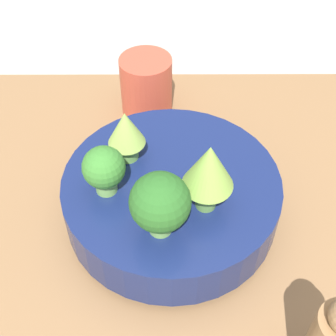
# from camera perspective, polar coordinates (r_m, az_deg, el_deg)

# --- Properties ---
(ground_plane) EXTENTS (6.00, 6.00, 0.00)m
(ground_plane) POSITION_cam_1_polar(r_m,az_deg,el_deg) (0.66, 0.37, -8.35)
(ground_plane) COLOR #ADA89E
(table) EXTENTS (0.82, 0.64, 0.04)m
(table) POSITION_cam_1_polar(r_m,az_deg,el_deg) (0.64, 0.38, -7.22)
(table) COLOR olive
(table) RESTS_ON ground_plane
(bowl) EXTENTS (0.27, 0.27, 0.07)m
(bowl) POSITION_cam_1_polar(r_m,az_deg,el_deg) (0.59, 0.00, -3.41)
(bowl) COLOR navy
(bowl) RESTS_ON table
(romanesco_piece_near) EXTENTS (0.05, 0.05, 0.07)m
(romanesco_piece_near) POSITION_cam_1_polar(r_m,az_deg,el_deg) (0.56, -5.14, 4.45)
(romanesco_piece_near) COLOR #6BA34C
(romanesco_piece_near) RESTS_ON bowl
(broccoli_floret_right) EXTENTS (0.05, 0.05, 0.06)m
(broccoli_floret_right) POSITION_cam_1_polar(r_m,az_deg,el_deg) (0.53, -7.82, -0.13)
(broccoli_floret_right) COLOR #7AB256
(broccoli_floret_right) RESTS_ON bowl
(romanesco_piece_far) EXTENTS (0.06, 0.06, 0.09)m
(romanesco_piece_far) POSITION_cam_1_polar(r_m,az_deg,el_deg) (0.50, 4.99, -0.17)
(romanesco_piece_far) COLOR #609347
(romanesco_piece_far) RESTS_ON bowl
(broccoli_floret_back) EXTENTS (0.07, 0.07, 0.08)m
(broccoli_floret_back) POSITION_cam_1_polar(r_m,az_deg,el_deg) (0.48, -0.97, -4.33)
(broccoli_floret_back) COLOR #7AB256
(broccoli_floret_back) RESTS_ON bowl
(cup) EXTENTS (0.08, 0.08, 0.10)m
(cup) POSITION_cam_1_polar(r_m,az_deg,el_deg) (0.74, -2.66, 9.96)
(cup) COLOR #C64C38
(cup) RESTS_ON table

